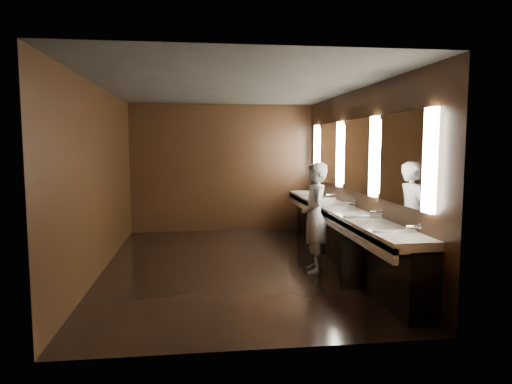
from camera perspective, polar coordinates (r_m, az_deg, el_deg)
The scene contains 10 objects.
floor at distance 7.36m, azimuth -2.86°, elevation -9.20°, with size 6.00×6.00×0.00m, color black.
ceiling at distance 7.15m, azimuth -2.98°, elevation 12.99°, with size 4.00×6.00×0.02m, color #2D2D2B.
wall_back at distance 10.11m, azimuth -4.21°, elevation 2.99°, with size 4.00×0.02×2.80m, color black.
wall_front at distance 4.15m, azimuth 0.21°, elevation -1.32°, with size 4.00×0.02×2.80m, color black.
wall_left at distance 7.25m, azimuth -18.90°, elevation 1.50°, with size 0.02×6.00×2.80m, color black.
wall_right at distance 7.54m, azimuth 12.43°, elevation 1.84°, with size 0.02×6.00×2.80m, color black.
sink_counter at distance 7.59m, azimuth 10.79°, elevation -4.99°, with size 0.55×5.40×1.01m.
mirror_band at distance 7.51m, azimuth 12.34°, elevation 4.50°, with size 0.06×5.03×1.15m.
person at distance 6.90m, azimuth 7.37°, elevation -3.20°, with size 0.61×0.40×1.66m, color #96B6DF.
trash_bin at distance 6.45m, azimuth 12.24°, elevation -8.68°, with size 0.40×0.40×0.62m, color black.
Camera 1 is at (-0.53, -7.08, 1.93)m, focal length 32.00 mm.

